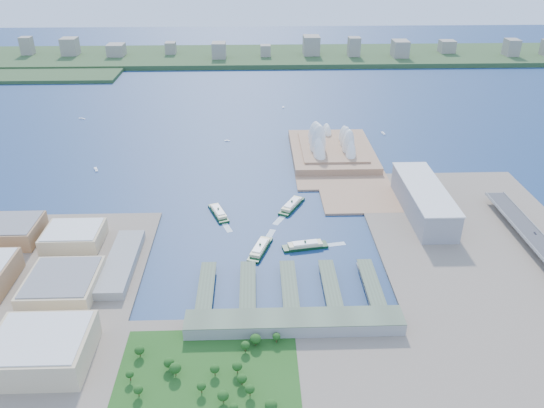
{
  "coord_description": "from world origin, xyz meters",
  "views": [
    {
      "loc": [
        -17.87,
        -511.04,
        332.28
      ],
      "look_at": [
        1.76,
        80.84,
        18.0
      ],
      "focal_mm": 35.0,
      "sensor_mm": 36.0,
      "label": 1
    }
  ],
  "objects_px": {
    "car_c": "(535,233)",
    "ferry_b": "(292,204)",
    "opera_house": "(333,137)",
    "toaster_building": "(424,200)",
    "ferry_c": "(260,247)",
    "ferry_a": "(218,211)",
    "ferry_d": "(305,244)"
  },
  "relations": [
    {
      "from": "ferry_a",
      "to": "ferry_c",
      "type": "relative_size",
      "value": 0.96
    },
    {
      "from": "ferry_a",
      "to": "car_c",
      "type": "distance_m",
      "value": 380.78
    },
    {
      "from": "toaster_building",
      "to": "opera_house",
      "type": "bearing_deg",
      "value": 114.23
    },
    {
      "from": "opera_house",
      "to": "car_c",
      "type": "bearing_deg",
      "value": -54.24
    },
    {
      "from": "toaster_building",
      "to": "ferry_b",
      "type": "xyz_separation_m",
      "value": [
        -166.29,
        24.6,
        -15.27
      ]
    },
    {
      "from": "ferry_a",
      "to": "car_c",
      "type": "height_order",
      "value": "car_c"
    },
    {
      "from": "opera_house",
      "to": "ferry_b",
      "type": "xyz_separation_m",
      "value": [
        -76.29,
        -175.4,
        -26.77
      ]
    },
    {
      "from": "toaster_building",
      "to": "ferry_d",
      "type": "height_order",
      "value": "toaster_building"
    },
    {
      "from": "car_c",
      "to": "ferry_b",
      "type": "bearing_deg",
      "value": 159.87
    },
    {
      "from": "opera_house",
      "to": "toaster_building",
      "type": "xyz_separation_m",
      "value": [
        90.0,
        -200.0,
        -11.5
      ]
    },
    {
      "from": "opera_house",
      "to": "toaster_building",
      "type": "relative_size",
      "value": 1.16
    },
    {
      "from": "opera_house",
      "to": "ferry_b",
      "type": "height_order",
      "value": "opera_house"
    },
    {
      "from": "ferry_a",
      "to": "ferry_c",
      "type": "xyz_separation_m",
      "value": [
        52.59,
        -87.61,
        0.19
      ]
    },
    {
      "from": "opera_house",
      "to": "ferry_a",
      "type": "xyz_separation_m",
      "value": [
        -172.12,
        -191.75,
        -27.09
      ]
    },
    {
      "from": "ferry_a",
      "to": "ferry_b",
      "type": "bearing_deg",
      "value": -10.66
    },
    {
      "from": "toaster_building",
      "to": "ferry_a",
      "type": "height_order",
      "value": "toaster_building"
    },
    {
      "from": "ferry_d",
      "to": "ferry_a",
      "type": "bearing_deg",
      "value": 41.56
    },
    {
      "from": "ferry_d",
      "to": "ferry_c",
      "type": "bearing_deg",
      "value": 85.01
    },
    {
      "from": "ferry_c",
      "to": "ferry_d",
      "type": "relative_size",
      "value": 1.03
    },
    {
      "from": "ferry_d",
      "to": "car_c",
      "type": "distance_m",
      "value": 266.69
    },
    {
      "from": "ferry_a",
      "to": "ferry_b",
      "type": "height_order",
      "value": "ferry_b"
    },
    {
      "from": "opera_house",
      "to": "ferry_a",
      "type": "distance_m",
      "value": 259.09
    },
    {
      "from": "ferry_b",
      "to": "ferry_a",
      "type": "bearing_deg",
      "value": -142.17
    },
    {
      "from": "ferry_b",
      "to": "ferry_c",
      "type": "distance_m",
      "value": 112.58
    },
    {
      "from": "car_c",
      "to": "opera_house",
      "type": "bearing_deg",
      "value": 125.76
    },
    {
      "from": "ferry_b",
      "to": "ferry_c",
      "type": "relative_size",
      "value": 1.03
    },
    {
      "from": "ferry_b",
      "to": "car_c",
      "type": "distance_m",
      "value": 293.39
    },
    {
      "from": "ferry_b",
      "to": "ferry_d",
      "type": "relative_size",
      "value": 1.05
    },
    {
      "from": "ferry_a",
      "to": "ferry_d",
      "type": "height_order",
      "value": "ferry_d"
    },
    {
      "from": "ferry_b",
      "to": "ferry_d",
      "type": "xyz_separation_m",
      "value": [
        8.81,
        -99.39,
        -0.26
      ]
    },
    {
      "from": "car_c",
      "to": "toaster_building",
      "type": "bearing_deg",
      "value": 145.0
    },
    {
      "from": "toaster_building",
      "to": "ferry_b",
      "type": "relative_size",
      "value": 2.8
    }
  ]
}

